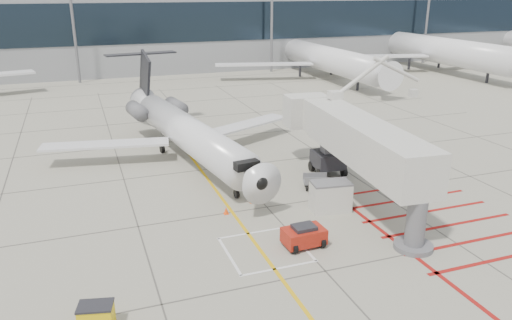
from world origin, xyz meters
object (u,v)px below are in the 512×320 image
object	(u,v)px
regional_jet	(197,121)
pushback_tug	(304,235)
spill_bin	(96,317)
jet_bridge	(365,151)

from	to	relation	value
regional_jet	pushback_tug	world-z (taller)	regional_jet
spill_bin	jet_bridge	bearing A→B (deg)	36.98
jet_bridge	pushback_tug	bearing A→B (deg)	-142.21
jet_bridge	pushback_tug	world-z (taller)	jet_bridge
regional_jet	spill_bin	size ratio (longest dim) A/B	21.02
regional_jet	jet_bridge	size ratio (longest dim) A/B	1.59
regional_jet	spill_bin	world-z (taller)	regional_jet
pushback_tug	regional_jet	bearing A→B (deg)	97.09
regional_jet	spill_bin	xyz separation A→B (m)	(-8.44, -17.35, -3.11)
regional_jet	jet_bridge	distance (m)	13.01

